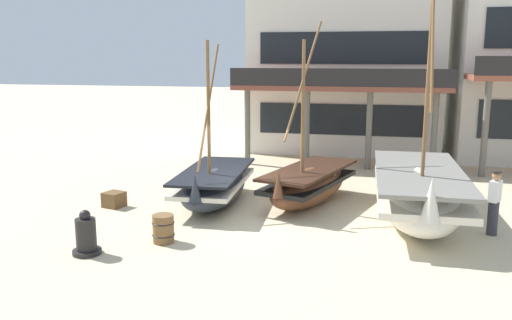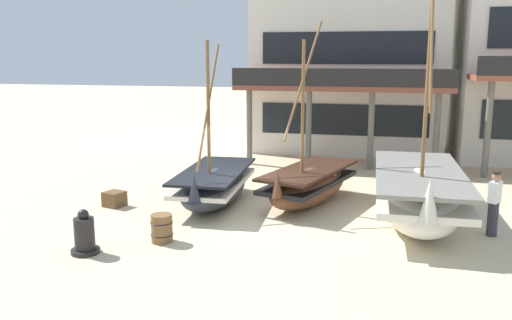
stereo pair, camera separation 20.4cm
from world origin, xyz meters
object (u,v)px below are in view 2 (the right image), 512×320
Objects in this scene: cargo_crate at (114,199)px; fishing_boat_near_left at (309,184)px; fishing_boat_centre_large at (418,194)px; wooden_barrel at (162,228)px; harbor_building_main at (349,49)px; capstan_winch at (85,236)px; fisherman_by_hull at (494,204)px; fishing_boat_far_right at (214,185)px.

fishing_boat_near_left is at bearing 15.77° from cargo_crate.
fishing_boat_centre_large reaches higher than wooden_barrel.
capstan_winch is at bearing -107.33° from harbor_building_main.
fisherman_by_hull is at bearing 16.32° from wooden_barrel.
cargo_crate is (-1.22, 3.71, -0.19)m from capstan_winch.
wooden_barrel is at bearing -103.39° from harbor_building_main.
fisherman_by_hull is (7.78, -1.23, 0.23)m from fishing_boat_far_right.
harbor_building_main reaches higher than fishing_boat_near_left.
fishing_boat_far_right is 3.06m from cargo_crate.
fisherman_by_hull reaches higher than capstan_winch.
cargo_crate is 14.46m from harbor_building_main.
fishing_boat_far_right is 9.00× the size of cargo_crate.
harbor_building_main is at bearing 102.80° from fishing_boat_centre_large.
cargo_crate is (-8.86, -0.47, -0.58)m from fishing_boat_centre_large.
harbor_building_main reaches higher than fishing_boat_centre_large.
fishing_boat_far_right is 0.51× the size of harbor_building_main.
fishing_boat_near_left is 6.98m from capstan_winch.
harbor_building_main is (3.32, 11.27, 4.22)m from fishing_boat_far_right.
fishing_boat_centre_large reaches higher than cargo_crate.
fishing_boat_centre_large is 16.16× the size of cargo_crate.
wooden_barrel is 3.73m from cargo_crate.
wooden_barrel is (-3.06, -4.22, -0.27)m from fishing_boat_near_left.
fisherman_by_hull is 8.35m from wooden_barrel.
fishing_boat_far_right reaches higher than wooden_barrel.
fishing_boat_centre_large is 6.01m from fishing_boat_far_right.
fisherman_by_hull is 3.07× the size of cargo_crate.
wooden_barrel is (-0.22, -3.58, -0.25)m from fishing_boat_far_right.
fishing_boat_far_right is at bearing 175.29° from fishing_boat_centre_large.
fishing_boat_near_left is 11.43m from harbor_building_main.
fishing_boat_near_left is 0.62× the size of fishing_boat_centre_large.
fishing_boat_centre_large is at bearing 28.70° from capstan_winch.
fishing_boat_far_right is 7.07× the size of wooden_barrel.
fishing_boat_centre_large is at bearing 3.05° from cargo_crate.
fishing_boat_centre_large reaches higher than capstan_winch.
harbor_building_main reaches higher than cargo_crate.
fishing_boat_near_left is 5.29m from fisherman_by_hull.
fishing_boat_near_left is 5.24× the size of capstan_winch.
capstan_winch is at bearing -109.52° from fishing_boat_far_right.
capstan_winch is 3.91m from cargo_crate.
fishing_boat_centre_large is 8.41× the size of capstan_winch.
fisherman_by_hull is 1.60× the size of capstan_winch.
fishing_boat_far_right is 4.97m from capstan_winch.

